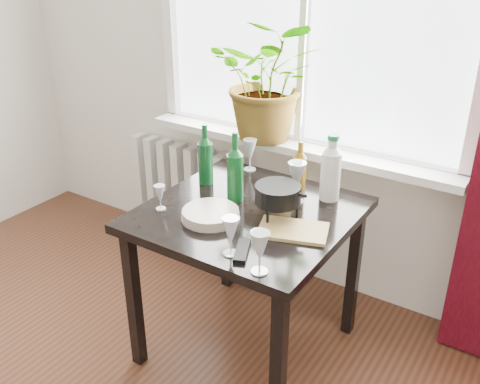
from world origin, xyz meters
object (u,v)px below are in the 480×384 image
Objects in this scene: wineglass_front_right at (231,236)px; wineglass_front_left at (160,197)px; potted_plant at (270,80)px; wine_bottle_left at (205,154)px; wine_bottle_right at (235,167)px; wineglass_back_left at (250,155)px; tv_remote at (242,251)px; plate_stack at (211,214)px; fondue_pot at (278,202)px; wineglass_far_right at (260,252)px; radiator at (187,187)px; cutting_board at (293,230)px; cleaning_bottle at (331,167)px; wineglass_back_center at (296,182)px; table at (248,229)px; bottle_amber at (300,167)px.

wineglass_front_right is 1.37× the size of wineglass_front_left.
wine_bottle_left is at bearing -100.68° from potted_plant.
wine_bottle_right reaches higher than wineglass_back_left.
wine_bottle_left reaches higher than wineglass_back_left.
tv_remote is (0.03, 0.03, -0.07)m from wineglass_front_right.
fondue_pot is (0.23, 0.16, 0.05)m from plate_stack.
wineglass_far_right is (0.51, -0.94, -0.33)m from potted_plant.
radiator is 1.42m from tv_remote.
wineglass_front_right reaches higher than plate_stack.
cutting_board is (0.12, 0.27, -0.07)m from wineglass_front_right.
cleaning_bottle reaches higher than wineglass_back_center.
wineglass_back_left is 1.44× the size of wineglass_front_left.
fondue_pot is (-0.14, 0.38, -0.01)m from wineglass_far_right.
table is at bearing 57.90° from plate_stack.
wineglass_far_right is at bearing -15.84° from wineglass_front_right.
bottle_amber is at bearing 71.58° from table.
cutting_board is at bearing 13.67° from wineglass_front_left.
cleaning_bottle is 1.98× the size of tv_remote.
wine_bottle_left is 1.88× the size of tv_remote.
table is 0.29m from wineglass_back_center.
wineglass_front_left is (-0.32, -0.20, 0.15)m from table.
wine_bottle_left is 0.45m from wineglass_back_center.
table is 0.50m from wineglass_far_right.
potted_plant is at bearing 83.62° from wineglass_front_left.
cleaning_bottle is 0.16m from wineglass_back_center.
wine_bottle_left is at bearing -110.44° from wineglass_back_left.
bottle_amber reaches higher than plate_stack.
wineglass_far_right is at bearing -55.80° from wineglass_back_left.
wine_bottle_left is 1.08× the size of cutting_board.
cutting_board is (-0.03, 0.31, -0.08)m from wineglass_far_right.
bottle_amber is at bearing -176.08° from cleaning_bottle.
fondue_pot is (0.37, -0.56, -0.34)m from potted_plant.
tv_remote is 0.57× the size of cutting_board.
wine_bottle_right is 0.47m from tv_remote.
tv_remote is at bearing -92.67° from fondue_pot.
cleaning_bottle is at bearing 50.52° from table.
radiator is 4.13× the size of wineglass_back_center.
potted_plant is 0.85m from wineglass_front_left.
fondue_pot reaches higher than radiator.
radiator is 4.88× the size of wineglass_back_left.
wineglass_far_right reaches higher than plate_stack.
wineglass_front_right is (0.98, -0.96, 0.44)m from radiator.
bottle_amber is (0.94, -0.35, 0.48)m from radiator.
cleaning_bottle reaches higher than bottle_amber.
potted_plant reaches higher than radiator.
table is at bearing 93.94° from tv_remote.
cleaning_bottle reaches higher than wine_bottle_left.
cleaning_bottle is at bearing 3.92° from bottle_amber.
tv_remote is (0.39, -0.67, -0.07)m from wineglass_back_left.
fondue_pot is at bearing 70.45° from tv_remote.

